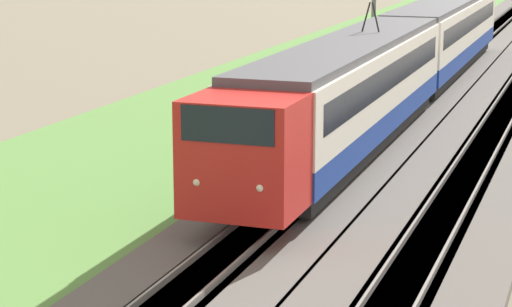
# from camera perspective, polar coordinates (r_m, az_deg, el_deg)

# --- Properties ---
(ballast_main) EXTENTS (240.00, 4.40, 0.30)m
(ballast_main) POSITION_cam_1_polar(r_m,az_deg,el_deg) (54.98, 10.72, 4.57)
(ballast_main) COLOR #605B56
(ballast_main) RESTS_ON ground
(track_main) EXTENTS (240.00, 1.57, 0.45)m
(track_main) POSITION_cam_1_polar(r_m,az_deg,el_deg) (54.98, 10.73, 4.58)
(track_main) COLOR #4C4238
(track_main) RESTS_ON ground
(grass_verge) EXTENTS (240.00, 13.76, 0.12)m
(grass_verge) POSITION_cam_1_polar(r_m,az_deg,el_deg) (56.12, 4.92, 4.82)
(grass_verge) COLOR #5B8E42
(grass_verge) RESTS_ON ground
(passenger_train) EXTENTS (42.97, 2.88, 5.18)m
(passenger_train) POSITION_cam_1_polar(r_m,az_deg,el_deg) (43.77, 8.60, 5.61)
(passenger_train) COLOR red
(passenger_train) RESTS_ON ground
(catenary_mast_mid) EXTENTS (0.22, 2.56, 7.99)m
(catenary_mast_mid) POSITION_cam_1_polar(r_m,az_deg,el_deg) (49.30, 6.82, 8.44)
(catenary_mast_mid) COLOR slate
(catenary_mast_mid) RESTS_ON ground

